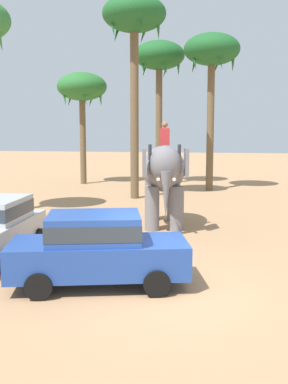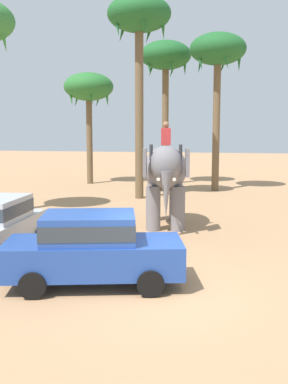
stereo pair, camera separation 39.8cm
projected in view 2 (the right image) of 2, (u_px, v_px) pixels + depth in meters
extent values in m
plane|color=tan|center=(162.00, 294.00, 10.39)|extent=(120.00, 120.00, 0.00)
cube|color=#23479E|center=(94.00, 257.00, 10.88)|extent=(4.38, 2.61, 0.76)
cube|color=#23479E|center=(89.00, 227.00, 10.78)|extent=(2.41, 2.01, 0.64)
cube|color=#2D3842|center=(89.00, 227.00, 10.78)|extent=(2.43, 2.03, 0.35)
cylinder|color=black|center=(146.00, 261.00, 11.84)|extent=(0.63, 0.32, 0.60)
cylinder|color=black|center=(150.00, 284.00, 10.15)|extent=(0.63, 0.32, 0.60)
cylinder|color=black|center=(45.00, 263.00, 11.71)|extent=(0.63, 0.32, 0.60)
cylinder|color=black|center=(33.00, 285.00, 10.03)|extent=(0.63, 0.32, 0.60)
cylinder|color=black|center=(2.00, 260.00, 11.93)|extent=(0.21, 0.61, 0.60)
cylinder|color=black|center=(38.00, 237.00, 14.43)|extent=(0.21, 0.61, 0.60)
ellipsoid|color=slate|center=(165.00, 169.00, 17.43)|extent=(2.06, 3.31, 1.70)
cylinder|color=slate|center=(178.00, 209.00, 16.68)|extent=(0.52, 0.52, 1.60)
cylinder|color=slate|center=(153.00, 208.00, 16.71)|extent=(0.52, 0.52, 1.60)
cylinder|color=slate|center=(176.00, 200.00, 18.52)|extent=(0.52, 0.52, 1.60)
cylinder|color=slate|center=(154.00, 200.00, 18.55)|extent=(0.52, 0.52, 1.60)
ellipsoid|color=slate|center=(166.00, 164.00, 15.78)|extent=(1.24, 1.16, 1.20)
cube|color=slate|center=(187.00, 162.00, 15.85)|extent=(0.24, 0.81, 0.96)
cube|color=slate|center=(145.00, 162.00, 15.89)|extent=(0.24, 0.81, 0.96)
cone|color=slate|center=(166.00, 195.00, 15.47)|extent=(0.41, 0.41, 1.60)
cone|color=beige|center=(174.00, 180.00, 15.44)|extent=(0.21, 0.57, 0.21)
cone|color=beige|center=(158.00, 180.00, 15.46)|extent=(0.21, 0.57, 0.21)
cube|color=red|center=(166.00, 137.00, 16.42)|extent=(0.37, 0.29, 0.60)
sphere|color=#8E6647|center=(166.00, 125.00, 16.36)|extent=(0.22, 0.22, 0.22)
cylinder|color=#333338|center=(181.00, 152.00, 16.48)|extent=(0.12, 0.12, 0.55)
cylinder|color=#333338|center=(151.00, 152.00, 16.51)|extent=(0.12, 0.12, 0.55)
cone|color=#337A38|center=(3.00, 32.00, 18.64)|extent=(0.40, 0.92, 1.64)
cylinder|color=brown|center=(216.00, 123.00, 26.93)|extent=(0.41, 0.41, 7.88)
ellipsoid|color=#1E5B28|center=(218.00, 49.00, 26.37)|extent=(3.20, 3.20, 1.80)
cone|color=#1E5B28|center=(239.00, 57.00, 26.21)|extent=(0.40, 0.92, 1.64)
cone|color=#1E5B28|center=(225.00, 61.00, 27.48)|extent=(0.91, 0.57, 1.67)
cone|color=#1E5B28|center=(201.00, 60.00, 27.30)|extent=(0.73, 0.83, 1.69)
cone|color=#1E5B28|center=(200.00, 57.00, 25.93)|extent=(0.73, 0.83, 1.69)
cone|color=#1E5B28|center=(224.00, 55.00, 25.25)|extent=(0.91, 0.57, 1.67)
cylinder|color=brown|center=(139.00, 110.00, 23.88)|extent=(0.43, 0.43, 9.10)
ellipsoid|color=#1E5B28|center=(139.00, 14.00, 23.23)|extent=(3.20, 3.20, 1.80)
cone|color=#1E5B28|center=(163.00, 23.00, 23.08)|extent=(0.40, 0.92, 1.64)
cone|color=#1E5B28|center=(150.00, 28.00, 24.34)|extent=(0.91, 0.57, 1.67)
cone|color=#1E5B28|center=(123.00, 28.00, 24.16)|extent=(0.73, 0.83, 1.69)
cone|color=#1E5B28|center=(117.00, 22.00, 22.79)|extent=(0.73, 0.83, 1.69)
cone|color=#1E5B28|center=(142.00, 19.00, 22.12)|extent=(0.91, 0.57, 1.67)
cylinder|color=brown|center=(165.00, 123.00, 29.76)|extent=(0.42, 0.42, 7.97)
ellipsoid|color=#1E5B28|center=(166.00, 55.00, 29.19)|extent=(3.20, 3.20, 1.80)
cone|color=#1E5B28|center=(185.00, 63.00, 29.03)|extent=(0.40, 0.92, 1.64)
cone|color=#1E5B28|center=(174.00, 66.00, 30.30)|extent=(0.91, 0.57, 1.67)
cone|color=#1E5B28|center=(152.00, 65.00, 30.12)|extent=(0.73, 0.83, 1.69)
cone|color=#1E5B28|center=(148.00, 62.00, 28.75)|extent=(0.73, 0.83, 1.69)
cone|color=#1E5B28|center=(169.00, 61.00, 28.07)|extent=(0.91, 0.57, 1.67)
cylinder|color=brown|center=(89.00, 137.00, 30.55)|extent=(0.39, 0.39, 6.09)
ellipsoid|color=#286B2D|center=(89.00, 87.00, 30.11)|extent=(3.20, 3.20, 1.80)
cone|color=#286B2D|center=(107.00, 94.00, 29.96)|extent=(0.40, 0.92, 1.64)
cone|color=#286B2D|center=(99.00, 96.00, 31.22)|extent=(0.91, 0.57, 1.67)
cone|color=#286B2D|center=(78.00, 95.00, 31.04)|extent=(0.73, 0.83, 1.69)
cone|color=#286B2D|center=(71.00, 94.00, 29.67)|extent=(0.73, 0.83, 1.69)
cone|color=#286B2D|center=(89.00, 93.00, 29.00)|extent=(0.91, 0.57, 1.67)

